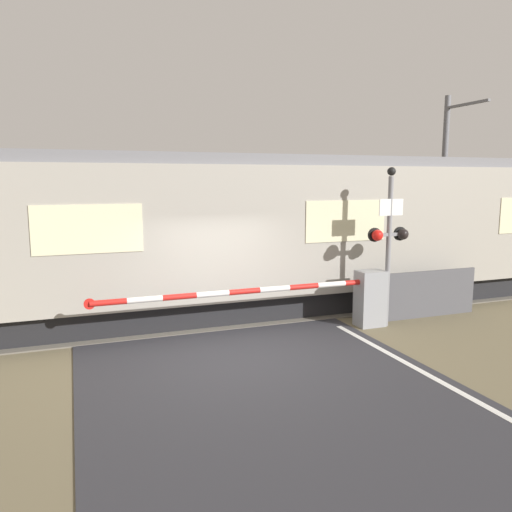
{
  "coord_description": "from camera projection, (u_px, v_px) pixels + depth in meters",
  "views": [
    {
      "loc": [
        -2.75,
        -8.26,
        3.19
      ],
      "look_at": [
        0.86,
        1.48,
        1.6
      ],
      "focal_mm": 35.0,
      "sensor_mm": 36.0,
      "label": 1
    }
  ],
  "objects": [
    {
      "name": "track_bed",
      "position": [
        198.0,
        312.0,
        12.04
      ],
      "size": [
        36.0,
        3.2,
        0.13
      ],
      "color": "#666056",
      "rests_on": "ground_plane"
    },
    {
      "name": "roadside_fence",
      "position": [
        417.0,
        295.0,
        11.56
      ],
      "size": [
        3.26,
        0.06,
        1.1
      ],
      "color": "#4C4C51",
      "rests_on": "ground_plane"
    },
    {
      "name": "catenary_pole",
      "position": [
        444.0,
        182.0,
        17.01
      ],
      "size": [
        0.2,
        1.9,
        5.98
      ],
      "color": "slate",
      "rests_on": "ground_plane"
    },
    {
      "name": "train",
      "position": [
        314.0,
        230.0,
        12.81
      ],
      "size": [
        20.19,
        3.17,
        3.75
      ],
      "color": "black",
      "rests_on": "ground_plane"
    },
    {
      "name": "ground_plane",
      "position": [
        240.0,
        357.0,
        9.08
      ],
      "size": [
        80.0,
        80.0,
        0.0
      ],
      "primitive_type": "plane",
      "color": "#6B6047"
    },
    {
      "name": "crossing_barrier",
      "position": [
        349.0,
        297.0,
        10.75
      ],
      "size": [
        6.24,
        0.44,
        1.23
      ],
      "color": "gray",
      "rests_on": "ground_plane"
    },
    {
      "name": "signal_post",
      "position": [
        389.0,
        237.0,
        10.73
      ],
      "size": [
        0.95,
        0.26,
        3.46
      ],
      "color": "gray",
      "rests_on": "ground_plane"
    }
  ]
}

